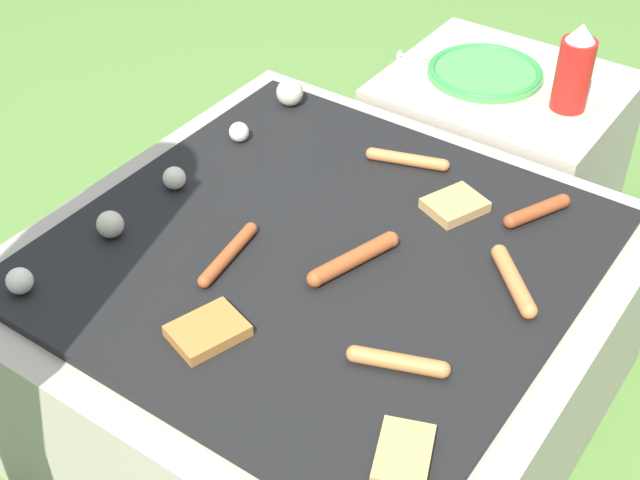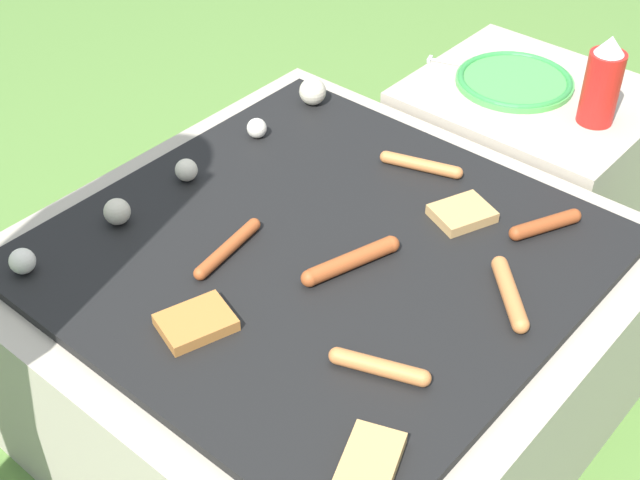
{
  "view_description": "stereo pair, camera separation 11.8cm",
  "coord_description": "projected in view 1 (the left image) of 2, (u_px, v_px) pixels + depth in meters",
  "views": [
    {
      "loc": [
        -0.97,
        -0.67,
        1.39
      ],
      "look_at": [
        0.0,
        0.0,
        0.43
      ],
      "focal_mm": 50.0,
      "sensor_mm": 36.0,
      "label": 1
    },
    {
      "loc": [
        -0.9,
        -0.77,
        1.39
      ],
      "look_at": [
        0.0,
        0.0,
        0.43
      ],
      "focal_mm": 50.0,
      "sensor_mm": 36.0,
      "label": 2
    }
  ],
  "objects": [
    {
      "name": "ground_plane",
      "position": [
        320.0,
        404.0,
        1.8
      ],
      "size": [
        14.0,
        14.0,
        0.0
      ],
      "primitive_type": "plane",
      "color": "#567F38"
    },
    {
      "name": "grill",
      "position": [
        320.0,
        333.0,
        1.67
      ],
      "size": [
        0.97,
        0.97,
        0.41
      ],
      "color": "#A89E8C",
      "rests_on": "ground_plane"
    },
    {
      "name": "side_ledge",
      "position": [
        495.0,
        158.0,
        2.12
      ],
      "size": [
        0.45,
        0.51,
        0.41
      ],
      "color": "#A89E8C",
      "rests_on": "ground_plane"
    },
    {
      "name": "sausage_front_left",
      "position": [
        398.0,
        362.0,
        1.32
      ],
      "size": [
        0.07,
        0.15,
        0.03
      ],
      "color": "#C6753D",
      "rests_on": "grill"
    },
    {
      "name": "sausage_front_center",
      "position": [
        537.0,
        211.0,
        1.6
      ],
      "size": [
        0.14,
        0.08,
        0.03
      ],
      "color": "#93421E",
      "rests_on": "grill"
    },
    {
      "name": "sausage_back_left",
      "position": [
        407.0,
        159.0,
        1.73
      ],
      "size": [
        0.07,
        0.16,
        0.02
      ],
      "color": "#C6753D",
      "rests_on": "grill"
    },
    {
      "name": "sausage_front_right",
      "position": [
        228.0,
        254.0,
        1.51
      ],
      "size": [
        0.18,
        0.05,
        0.02
      ],
      "color": "#A34C23",
      "rests_on": "grill"
    },
    {
      "name": "sausage_back_center",
      "position": [
        354.0,
        259.0,
        1.5
      ],
      "size": [
        0.19,
        0.08,
        0.03
      ],
      "color": "#A34C23",
      "rests_on": "grill"
    },
    {
      "name": "sausage_mid_right",
      "position": [
        513.0,
        281.0,
        1.45
      ],
      "size": [
        0.13,
        0.13,
        0.03
      ],
      "color": "#C6753D",
      "rests_on": "grill"
    },
    {
      "name": "bread_slice_left",
      "position": [
        208.0,
        331.0,
        1.37
      ],
      "size": [
        0.13,
        0.12,
        0.02
      ],
      "color": "#B27033",
      "rests_on": "grill"
    },
    {
      "name": "bread_slice_right",
      "position": [
        455.0,
        205.0,
        1.62
      ],
      "size": [
        0.13,
        0.12,
        0.02
      ],
      "color": "tan",
      "rests_on": "grill"
    },
    {
      "name": "bread_slice_center",
      "position": [
        404.0,
        455.0,
        1.19
      ],
      "size": [
        0.12,
        0.11,
        0.02
      ],
      "color": "tan",
      "rests_on": "grill"
    },
    {
      "name": "mushroom_row",
      "position": [
        196.0,
        160.0,
        1.71
      ],
      "size": [
        0.78,
        0.06,
        0.06
      ],
      "color": "silver",
      "rests_on": "grill"
    },
    {
      "name": "plate_colorful",
      "position": [
        485.0,
        72.0,
        2.01
      ],
      "size": [
        0.26,
        0.26,
        0.02
      ],
      "color": "#4CB24C",
      "rests_on": "side_ledge"
    },
    {
      "name": "condiment_bottle",
      "position": [
        574.0,
        69.0,
        1.85
      ],
      "size": [
        0.08,
        0.08,
        0.19
      ],
      "color": "red",
      "rests_on": "side_ledge"
    },
    {
      "name": "fork_utensil",
      "position": [
        430.0,
        59.0,
        2.07
      ],
      "size": [
        0.07,
        0.17,
        0.01
      ],
      "color": "silver",
      "rests_on": "side_ledge"
    }
  ]
}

